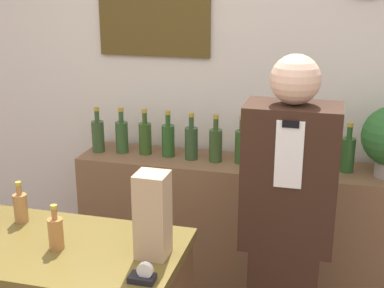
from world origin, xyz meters
name	(u,v)px	position (x,y,z in m)	size (l,w,h in m)	color
back_wall	(225,80)	(0.00, 2.00, 1.36)	(5.20, 0.09, 2.70)	silver
back_shelf	(250,235)	(0.22, 1.75, 0.46)	(2.09, 0.38, 0.92)	brown
shopkeeper	(286,233)	(0.48, 1.10, 0.83)	(0.42, 0.26, 1.66)	#331E14
paper_bag	(153,215)	(0.03, 0.51, 1.13)	(0.12, 0.11, 0.33)	tan
tape_dispenser	(143,275)	(0.05, 0.33, 0.99)	(0.09, 0.06, 0.07)	black
counter_bottle_1	(21,207)	(-0.60, 0.64, 1.03)	(0.06, 0.06, 0.18)	#A2703D
counter_bottle_2	(56,232)	(-0.34, 0.47, 1.03)	(0.06, 0.06, 0.18)	#A66D38
shelf_bottle_0	(98,135)	(-0.74, 1.74, 1.02)	(0.08, 0.08, 0.28)	#324E29
shelf_bottle_1	(122,136)	(-0.60, 1.76, 1.02)	(0.08, 0.08, 0.28)	#2F5428
shelf_bottle_2	(145,137)	(-0.45, 1.77, 1.02)	(0.08, 0.08, 0.28)	#31511E
shelf_bottle_3	(168,139)	(-0.30, 1.76, 1.02)	(0.08, 0.08, 0.28)	#285522
shelf_bottle_4	(191,142)	(-0.15, 1.74, 1.02)	(0.08, 0.08, 0.28)	#2D4A28
shelf_bottle_5	(216,144)	(0.00, 1.74, 1.02)	(0.08, 0.08, 0.28)	#334F24
shelf_bottle_6	(241,145)	(0.15, 1.76, 1.02)	(0.08, 0.08, 0.28)	#2E5220
shelf_bottle_7	(267,148)	(0.30, 1.74, 1.02)	(0.08, 0.08, 0.28)	#314A25
shelf_bottle_8	(293,149)	(0.45, 1.76, 1.02)	(0.08, 0.08, 0.28)	#314B23
shelf_bottle_9	(320,151)	(0.60, 1.76, 1.02)	(0.08, 0.08, 0.28)	#2D5429
shelf_bottle_10	(348,153)	(0.75, 1.76, 1.02)	(0.08, 0.08, 0.28)	#295523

